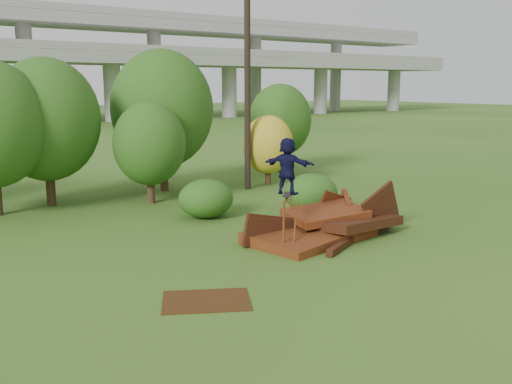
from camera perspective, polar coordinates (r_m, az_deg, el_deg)
ground at (r=16.28m, az=6.45°, el=-6.30°), size 240.00×240.00×0.00m
scrap_pile at (r=18.06m, az=6.92°, el=-3.48°), size 5.88×3.31×1.97m
grind_rail at (r=17.12m, az=3.16°, el=-1.74°), size 1.65×1.66×1.47m
skateboard at (r=16.91m, az=3.14°, el=-0.25°), size 0.69×0.69×0.08m
skater at (r=16.77m, az=3.17°, el=2.62°), size 1.17×1.61×1.68m
flat_plate at (r=12.93m, az=-5.02°, el=-10.77°), size 2.35×2.13×0.03m
tree_1 at (r=23.73m, az=-20.26°, el=6.80°), size 4.17×4.17×5.80m
tree_2 at (r=23.19m, az=-10.62°, el=4.75°), size 2.90×2.90×4.09m
tree_3 at (r=25.83m, az=-9.37°, el=8.20°), size 4.54×4.54×6.29m
tree_4 at (r=27.11m, az=1.21°, el=4.75°), size 2.41×2.41×3.33m
tree_5 at (r=31.24m, az=2.42°, el=7.18°), size 3.42×3.42×4.81m
shrub_left at (r=20.59m, az=-5.02°, el=-0.66°), size 2.02×1.87×1.40m
shrub_right at (r=21.43m, az=5.51°, el=-0.12°), size 2.08×1.91×1.48m
utility_pole at (r=25.86m, az=-0.87°, el=11.47°), size 1.40×0.28×10.04m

